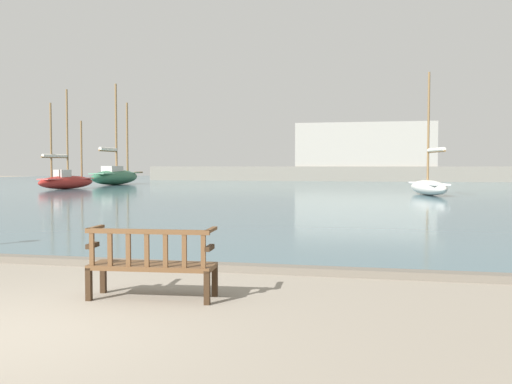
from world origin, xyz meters
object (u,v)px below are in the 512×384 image
park_bench (152,263)px  sailboat_mid_starboard (116,175)px  sailboat_outer_starboard (66,180)px  sailboat_distant_harbor (429,186)px

park_bench → sailboat_mid_starboard: (-19.55, 38.41, 0.42)m
sailboat_outer_starboard → park_bench: bearing=-57.3°
sailboat_outer_starboard → sailboat_mid_starboard: sailboat_mid_starboard is taller
park_bench → sailboat_distant_harbor: bearing=78.5°
sailboat_outer_starboard → sailboat_distant_harbor: size_ratio=1.02×
sailboat_outer_starboard → sailboat_distant_harbor: sailboat_outer_starboard is taller
sailboat_mid_starboard → sailboat_distant_harbor: size_ratio=1.42×
park_bench → sailboat_distant_harbor: size_ratio=0.24×
sailboat_distant_harbor → park_bench: bearing=-101.5°
park_bench → sailboat_outer_starboard: sailboat_outer_starboard is taller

